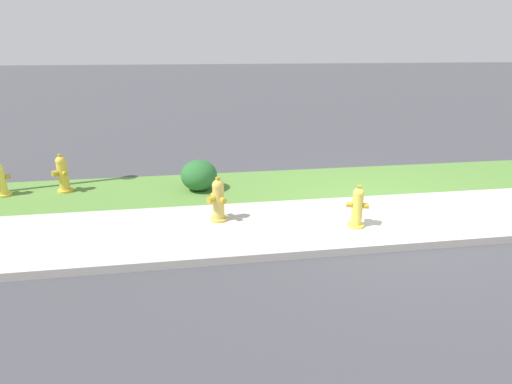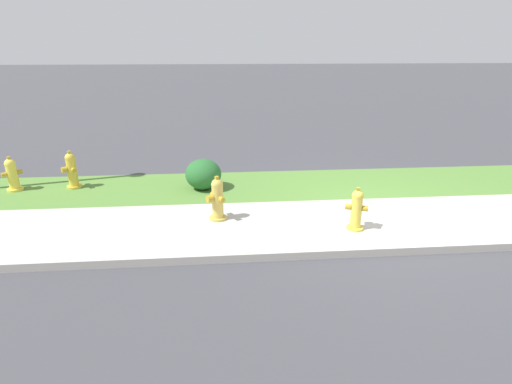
{
  "view_description": "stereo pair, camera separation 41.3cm",
  "coord_description": "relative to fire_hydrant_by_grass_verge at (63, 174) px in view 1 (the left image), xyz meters",
  "views": [
    {
      "loc": [
        -3.18,
        -5.92,
        2.8
      ],
      "look_at": [
        -2.22,
        0.52,
        0.4
      ],
      "focal_mm": 28.0,
      "sensor_mm": 36.0,
      "label": 1
    },
    {
      "loc": [
        -2.77,
        -5.97,
        2.8
      ],
      "look_at": [
        -2.22,
        0.52,
        0.4
      ],
      "focal_mm": 28.0,
      "sensor_mm": 36.0,
      "label": 2
    }
  ],
  "objects": [
    {
      "name": "fire_hydrant_near_corner",
      "position": [
        3.0,
        -1.88,
        -0.01
      ],
      "size": [
        0.35,
        0.37,
        0.77
      ],
      "rotation": [
        0.0,
        0.0,
        2.09
      ],
      "color": "gold",
      "rests_on": "ground"
    },
    {
      "name": "street_curb",
      "position": [
        5.9,
        -3.28,
        -0.32
      ],
      "size": [
        18.0,
        0.16,
        0.12
      ],
      "primitive_type": "cube",
      "color": "#BCB7AD",
      "rests_on": "ground"
    },
    {
      "name": "sidewalk_pavement",
      "position": [
        5.9,
        -2.19,
        -0.37
      ],
      "size": [
        18.0,
        2.03,
        0.01
      ],
      "primitive_type": "cube",
      "color": "#BCB7AD",
      "rests_on": "ground"
    },
    {
      "name": "ground_plane",
      "position": [
        5.9,
        -2.19,
        -0.38
      ],
      "size": [
        120.0,
        120.0,
        0.0
      ],
      "primitive_type": "plane",
      "color": "#424247"
    },
    {
      "name": "fire_hydrant_at_driveway",
      "position": [
        5.21,
        -2.46,
        -0.04
      ],
      "size": [
        0.36,
        0.33,
        0.72
      ],
      "rotation": [
        0.0,
        0.0,
        5.93
      ],
      "color": "yellow",
      "rests_on": "ground"
    },
    {
      "name": "grass_verge",
      "position": [
        5.9,
        -0.2,
        -0.38
      ],
      "size": [
        18.0,
        1.95,
        0.01
      ],
      "primitive_type": "cube",
      "color": "#568438",
      "rests_on": "ground"
    },
    {
      "name": "fire_hydrant_mid_block",
      "position": [
        -1.15,
        -0.07,
        -0.04
      ],
      "size": [
        0.35,
        0.35,
        0.71
      ],
      "rotation": [
        0.0,
        0.0,
        0.72
      ],
      "color": "yellow",
      "rests_on": "ground"
    },
    {
      "name": "shrub_bush_mid_verge",
      "position": [
        2.71,
        -0.29,
        -0.07
      ],
      "size": [
        0.73,
        0.73,
        0.62
      ],
      "color": "#28662D",
      "rests_on": "ground"
    },
    {
      "name": "fire_hydrant_by_grass_verge",
      "position": [
        0.0,
        0.0,
        0.0
      ],
      "size": [
        0.34,
        0.35,
        0.79
      ],
      "rotation": [
        0.0,
        0.0,
        2.19
      ],
      "color": "gold",
      "rests_on": "ground"
    }
  ]
}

